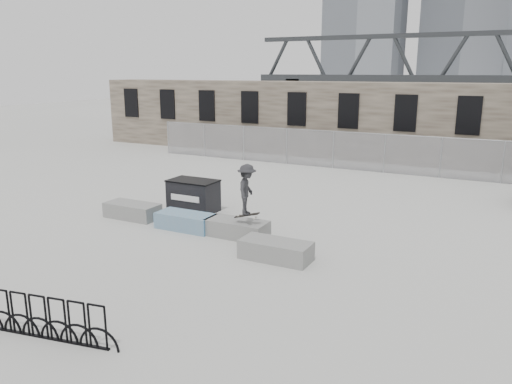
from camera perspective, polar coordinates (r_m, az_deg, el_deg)
ground at (r=16.43m, az=-5.43°, el=-4.65°), size 120.00×120.00×0.00m
stone_wall at (r=30.67m, az=11.16°, el=8.03°), size 36.00×2.58×4.50m
chainlink_fence at (r=27.27m, az=8.82°, el=4.86°), size 22.06×0.06×2.02m
planter_far_left at (r=18.44m, az=-13.95°, el=-2.00°), size 2.00×0.90×0.54m
planter_center_left at (r=16.83m, az=-8.01°, el=-3.24°), size 2.00×0.90×0.54m
planter_center_right at (r=15.92m, az=-2.21°, el=-4.10°), size 2.00×0.90×0.54m
planter_offset at (r=14.04m, az=2.27°, el=-6.58°), size 2.00×0.90×0.54m
dumpster at (r=18.83m, az=-7.16°, el=-0.39°), size 1.82×1.12×1.20m
bike_rack at (r=11.26m, az=-25.37°, el=-12.50°), size 4.43×0.81×0.90m
skateboarder at (r=15.25m, az=-1.05°, el=0.27°), size 0.84×1.14×1.71m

